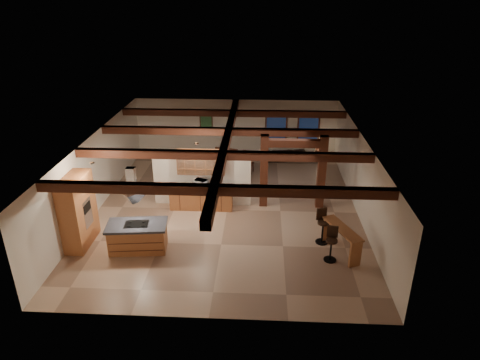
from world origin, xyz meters
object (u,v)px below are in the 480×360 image
object	(u,v)px
dining_table	(230,170)
bar_counter	(342,236)
sofa	(286,154)
kitchen_island	(138,236)

from	to	relation	value
dining_table	bar_counter	bearing A→B (deg)	-66.40
dining_table	sofa	xyz separation A→B (m)	(2.65, 2.23, -0.02)
dining_table	sofa	world-z (taller)	dining_table
sofa	bar_counter	bearing A→B (deg)	90.58
dining_table	bar_counter	world-z (taller)	bar_counter
kitchen_island	dining_table	bearing A→B (deg)	67.38
bar_counter	sofa	bearing A→B (deg)	99.44
dining_table	sofa	size ratio (longest dim) A/B	0.89
kitchen_island	bar_counter	distance (m)	6.59
sofa	kitchen_island	bearing A→B (deg)	49.28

